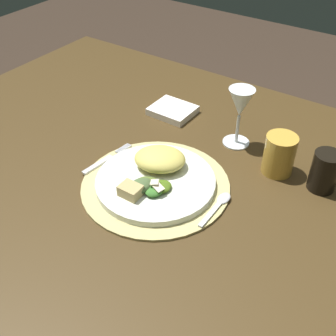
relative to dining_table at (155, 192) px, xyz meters
name	(u,v)px	position (x,y,z in m)	size (l,w,h in m)	color
ground_plane	(159,326)	(0.00, 0.00, -0.62)	(6.00, 6.00, 0.00)	#34271D
dining_table	(155,192)	(0.00, 0.00, 0.00)	(1.41, 1.03, 0.71)	#402E16
placemat	(156,185)	(0.05, -0.06, 0.09)	(0.34, 0.34, 0.01)	tan
dinner_plate	(156,182)	(0.05, -0.06, 0.10)	(0.27, 0.27, 0.02)	silver
pasta_serving	(160,159)	(0.03, -0.02, 0.13)	(0.12, 0.10, 0.04)	#D5C45B
salad_greens	(149,186)	(0.06, -0.10, 0.12)	(0.09, 0.09, 0.03)	#376E27
bread_piece	(131,191)	(0.04, -0.14, 0.12)	(0.05, 0.04, 0.02)	tan
fork	(106,160)	(-0.10, -0.06, 0.10)	(0.03, 0.16, 0.00)	silver
spoon	(219,204)	(0.20, -0.04, 0.10)	(0.03, 0.12, 0.01)	silver
napkin	(173,110)	(-0.10, 0.22, 0.10)	(0.12, 0.10, 0.02)	white
wine_glass	(240,106)	(0.12, 0.19, 0.20)	(0.07, 0.07, 0.16)	silver
amber_tumbler	(279,154)	(0.25, 0.14, 0.14)	(0.07, 0.07, 0.10)	gold
dark_tumbler	(325,171)	(0.36, 0.14, 0.13)	(0.06, 0.06, 0.09)	black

